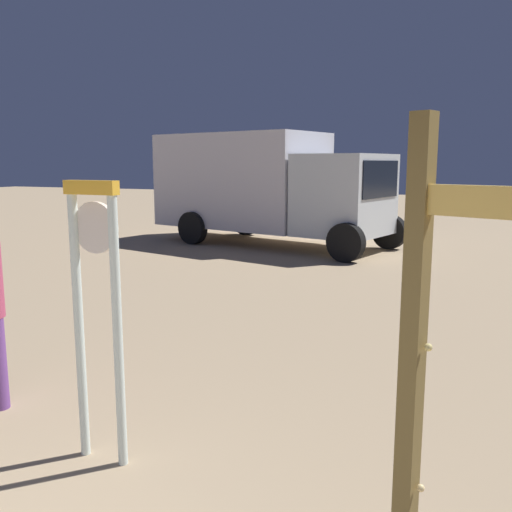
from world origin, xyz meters
TOP-DOWN VIEW (x-y plane):
  - standing_clock at (-0.37, 2.56)m, footprint 0.44×0.11m
  - arrow_sign at (2.20, 1.99)m, footprint 0.96×0.50m
  - box_truck_near at (-3.48, 13.62)m, footprint 7.19×4.14m

SIDE VIEW (x-z plane):
  - standing_clock at x=-0.37m, z-range 0.23..2.35m
  - arrow_sign at x=2.20m, z-range 0.37..2.84m
  - box_truck_near at x=-3.48m, z-range 0.13..3.17m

